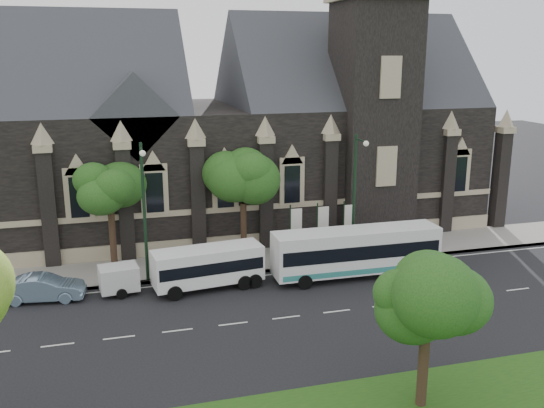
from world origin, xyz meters
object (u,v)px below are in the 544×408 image
object	(u,v)px
street_lamp_mid	(144,206)
tree_walk_left	(112,185)
box_trailer	(119,278)
tree_park_east	(429,299)
tree_walk_right	(245,177)
street_lamp_near	(355,192)
banner_flag_center	(321,225)
banner_flag_right	(347,223)
shuttle_bus	(208,265)
sedan	(43,288)
banner_flag_left	(294,227)
tour_coach	(357,251)

from	to	relation	value
street_lamp_mid	tree_walk_left	bearing A→B (deg)	116.47
box_trailer	tree_park_east	bearing A→B (deg)	-58.92
tree_walk_right	tree_park_east	bearing A→B (deg)	-81.58
tree_walk_right	street_lamp_near	size ratio (longest dim) A/B	0.87
tree_walk_right	banner_flag_center	distance (m)	6.36
banner_flag_right	box_trailer	world-z (taller)	banner_flag_right
shuttle_bus	sedan	xyz separation A→B (m)	(-9.71, 0.74, -0.74)
street_lamp_mid	banner_flag_left	xyz separation A→B (m)	(10.29, 1.91, -2.73)
banner_flag_center	street_lamp_near	bearing A→B (deg)	-48.07
tree_walk_left	banner_flag_left	world-z (taller)	tree_walk_left
banner_flag_left	banner_flag_right	distance (m)	4.00
banner_flag_center	tour_coach	size ratio (longest dim) A/B	0.36
tree_walk_right	shuttle_bus	world-z (taller)	tree_walk_right
street_lamp_near	tree_park_east	bearing A→B (deg)	-103.11
tour_coach	box_trailer	size ratio (longest dim) A/B	3.26
banner_flag_left	tree_walk_left	bearing A→B (deg)	171.98
banner_flag_center	sedan	size ratio (longest dim) A/B	0.85
tree_park_east	banner_flag_left	world-z (taller)	tree_park_east
tree_park_east	tree_walk_right	distance (m)	20.29
tree_walk_left	banner_flag_center	size ratio (longest dim) A/B	1.91
street_lamp_mid	tour_coach	size ratio (longest dim) A/B	0.82
street_lamp_mid	banner_flag_right	distance (m)	14.67
sedan	banner_flag_left	bearing A→B (deg)	-72.64
street_lamp_near	banner_flag_left	bearing A→B (deg)	152.82
tree_walk_right	sedan	size ratio (longest dim) A/B	1.66
banner_flag_center	box_trailer	bearing A→B (deg)	-167.67
banner_flag_left	box_trailer	bearing A→B (deg)	-165.71
street_lamp_mid	banner_flag_center	distance (m)	12.73
banner_flag_left	tour_coach	size ratio (longest dim) A/B	0.36
tree_walk_right	banner_flag_right	bearing A→B (deg)	-13.60
banner_flag_center	shuttle_bus	distance (m)	9.48
tour_coach	banner_flag_right	bearing A→B (deg)	76.22
banner_flag_left	banner_flag_right	size ratio (longest dim) A/B	1.00
street_lamp_near	sedan	world-z (taller)	street_lamp_near
banner_flag_right	sedan	xyz separation A→B (m)	(-20.42, -2.92, -1.61)
street_lamp_near	tree_walk_right	bearing A→B (deg)	151.94
tour_coach	shuttle_bus	bearing A→B (deg)	176.93
tree_walk_left	tour_coach	size ratio (longest dim) A/B	0.69
banner_flag_right	banner_flag_center	bearing A→B (deg)	180.00
tree_walk_right	tree_walk_left	size ratio (longest dim) A/B	1.02
shuttle_bus	banner_flag_left	bearing A→B (deg)	21.71
box_trailer	banner_flag_right	bearing A→B (deg)	3.77
street_lamp_mid	banner_flag_right	world-z (taller)	street_lamp_mid
box_trailer	banner_flag_center	bearing A→B (deg)	5.26
banner_flag_left	banner_flag_center	world-z (taller)	same
tree_walk_right	box_trailer	distance (m)	11.28
banner_flag_right	box_trailer	distance (m)	16.44
tree_walk_left	tour_coach	world-z (taller)	tree_walk_left
tree_park_east	street_lamp_mid	bearing A→B (deg)	121.79
sedan	tree_park_east	bearing A→B (deg)	-126.08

